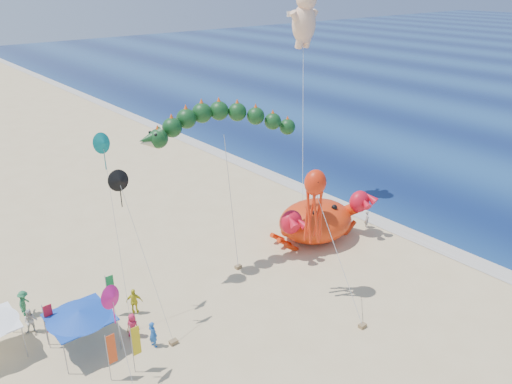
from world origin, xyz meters
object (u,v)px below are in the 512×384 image
at_px(cherub_kite, 305,17).
at_px(canopy_blue, 79,314).
at_px(dragon_kite, 222,128).
at_px(octopus_kite, 315,201).
at_px(crab_inflatable, 317,220).

bearing_deg(cherub_kite, canopy_blue, -162.61).
xyz_separation_m(dragon_kite, canopy_blue, (-12.82, -2.65, -8.58)).
distance_m(dragon_kite, octopus_kite, 8.63).
bearing_deg(canopy_blue, cherub_kite, 17.39).
bearing_deg(octopus_kite, cherub_kite, 48.45).
bearing_deg(dragon_kite, canopy_blue, -168.30).
xyz_separation_m(crab_inflatable, cherub_kite, (5.44, 7.78, 15.86)).
bearing_deg(octopus_kite, dragon_kite, 105.54).
relative_size(crab_inflatable, cherub_kite, 0.46).
distance_m(dragon_kite, canopy_blue, 15.65).
distance_m(cherub_kite, canopy_blue, 31.69).
relative_size(crab_inflatable, dragon_kite, 0.75).
bearing_deg(cherub_kite, crab_inflatable, -124.98).
distance_m(dragon_kite, cherub_kite, 16.25).
bearing_deg(crab_inflatable, dragon_kite, 165.65).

